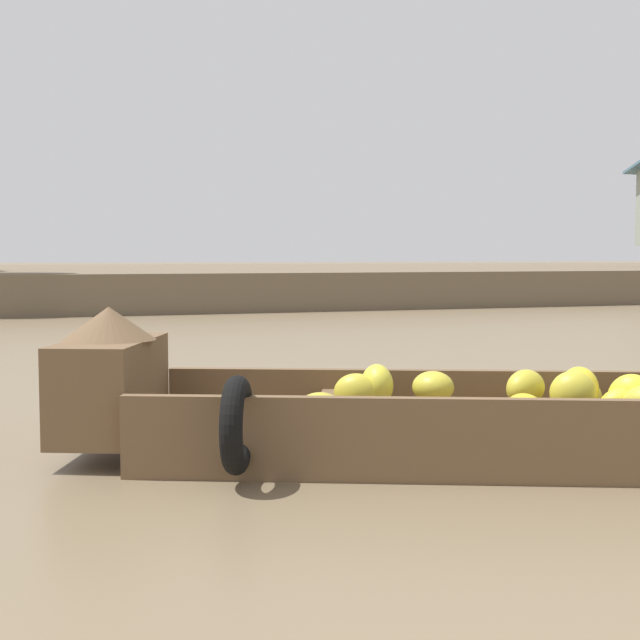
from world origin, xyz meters
name	(u,v)px	position (x,y,z in m)	size (l,w,h in m)	color
ground_plane	(316,371)	(0.00, 10.00, 0.00)	(300.00, 300.00, 0.00)	#726047
riverbank_strip	(119,281)	(0.00, 29.22, 0.42)	(160.00, 20.00, 0.83)	brown
banana_boat	(479,409)	(-0.37, 5.86, 0.30)	(4.88, 2.80, 0.89)	brown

